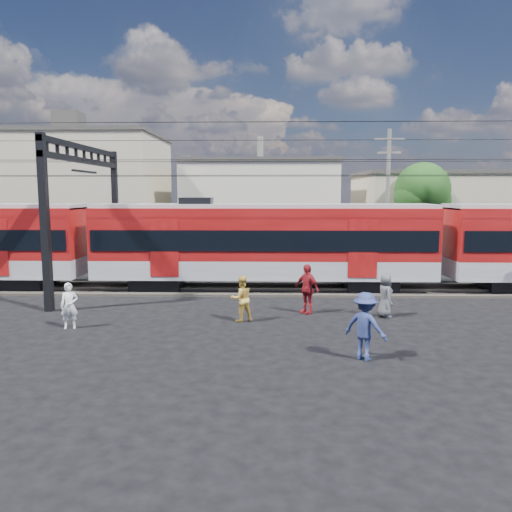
% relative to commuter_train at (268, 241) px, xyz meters
% --- Properties ---
extents(ground, '(120.00, 120.00, 0.00)m').
position_rel_commuter_train_xyz_m(ground, '(1.27, -8.00, -2.40)').
color(ground, black).
rests_on(ground, ground).
extents(track_bed, '(70.00, 3.40, 0.12)m').
position_rel_commuter_train_xyz_m(track_bed, '(1.27, 0.00, -2.34)').
color(track_bed, '#2D2823').
rests_on(track_bed, ground).
extents(rail_near, '(70.00, 0.12, 0.12)m').
position_rel_commuter_train_xyz_m(rail_near, '(1.27, -0.75, -2.22)').
color(rail_near, '#59544C').
rests_on(rail_near, track_bed).
extents(rail_far, '(70.00, 0.12, 0.12)m').
position_rel_commuter_train_xyz_m(rail_far, '(1.27, 0.75, -2.22)').
color(rail_far, '#59544C').
rests_on(rail_far, track_bed).
extents(commuter_train, '(50.30, 3.08, 4.17)m').
position_rel_commuter_train_xyz_m(commuter_train, '(0.00, 0.00, 0.00)').
color(commuter_train, black).
rests_on(commuter_train, ground).
extents(catenary, '(70.00, 9.30, 7.52)m').
position_rel_commuter_train_xyz_m(catenary, '(-7.38, -0.00, 2.73)').
color(catenary, black).
rests_on(catenary, ground).
extents(building_west, '(14.28, 10.20, 9.30)m').
position_rel_commuter_train_xyz_m(building_west, '(-15.73, 16.00, 2.25)').
color(building_west, '#BDB191').
rests_on(building_west, ground).
extents(building_midwest, '(12.24, 12.24, 7.30)m').
position_rel_commuter_train_xyz_m(building_midwest, '(-0.73, 19.00, 1.25)').
color(building_midwest, beige).
rests_on(building_midwest, ground).
extents(building_mideast, '(16.32, 10.20, 6.30)m').
position_rel_commuter_train_xyz_m(building_mideast, '(15.27, 16.00, 0.75)').
color(building_mideast, '#BDB191').
rests_on(building_mideast, ground).
extents(utility_pole_mid, '(1.80, 0.24, 8.50)m').
position_rel_commuter_train_xyz_m(utility_pole_mid, '(7.27, 7.00, 2.13)').
color(utility_pole_mid, slate).
rests_on(utility_pole_mid, ground).
extents(tree_near, '(3.82, 3.64, 6.72)m').
position_rel_commuter_train_xyz_m(tree_near, '(10.46, 10.09, 2.26)').
color(tree_near, '#382619').
rests_on(tree_near, ground).
extents(pedestrian_a, '(0.67, 0.53, 1.61)m').
position_rel_commuter_train_xyz_m(pedestrian_a, '(-6.88, -7.01, -1.60)').
color(pedestrian_a, white).
rests_on(pedestrian_a, ground).
extents(pedestrian_b, '(1.01, 0.92, 1.70)m').
position_rel_commuter_train_xyz_m(pedestrian_b, '(-0.94, -5.87, -1.55)').
color(pedestrian_b, gold).
rests_on(pedestrian_b, ground).
extents(pedestrian_c, '(1.44, 1.32, 1.94)m').
position_rel_commuter_train_xyz_m(pedestrian_c, '(2.80, -10.03, -1.43)').
color(pedestrian_c, navy).
rests_on(pedestrian_c, ground).
extents(pedestrian_d, '(1.15, 1.14, 1.95)m').
position_rel_commuter_train_xyz_m(pedestrian_d, '(1.55, -4.59, -1.43)').
color(pedestrian_d, maroon).
rests_on(pedestrian_d, ground).
extents(pedestrian_e, '(0.69, 0.91, 1.67)m').
position_rel_commuter_train_xyz_m(pedestrian_e, '(4.48, -5.10, -1.57)').
color(pedestrian_e, '#494A4E').
rests_on(pedestrian_e, ground).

